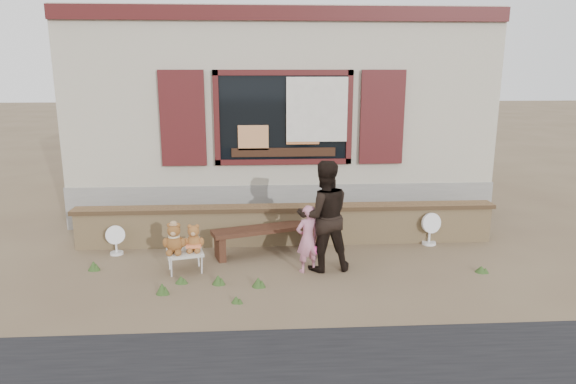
{
  "coord_description": "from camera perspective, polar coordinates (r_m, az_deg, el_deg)",
  "views": [
    {
      "loc": [
        -0.48,
        -7.34,
        2.91
      ],
      "look_at": [
        0.0,
        0.6,
        1.0
      ],
      "focal_mm": 32.0,
      "sensor_mm": 36.0,
      "label": 1
    }
  ],
  "objects": [
    {
      "name": "shopfront",
      "position": [
        11.87,
        -1.14,
        9.11
      ],
      "size": [
        8.04,
        5.13,
        4.0
      ],
      "color": "#9E9680",
      "rests_on": "ground"
    },
    {
      "name": "teddy_bear_left",
      "position": [
        7.62,
        -12.53,
        -4.94
      ],
      "size": [
        0.39,
        0.36,
        0.46
      ],
      "primitive_type": null,
      "rotation": [
        0.0,
        0.0,
        0.24
      ],
      "color": "brown",
      "rests_on": "folding_chair"
    },
    {
      "name": "fan_right",
      "position": [
        9.03,
        15.48,
        -3.92
      ],
      "size": [
        0.36,
        0.24,
        0.56
      ],
      "rotation": [
        0.0,
        0.0,
        0.24
      ],
      "color": "white",
      "rests_on": "ground"
    },
    {
      "name": "fan_left",
      "position": [
        8.7,
        -18.6,
        -5.06
      ],
      "size": [
        0.32,
        0.21,
        0.49
      ],
      "rotation": [
        0.0,
        0.0,
        0.28
      ],
      "color": "white",
      "rests_on": "ground"
    },
    {
      "name": "adult",
      "position": [
        7.51,
        4.02,
        -2.66
      ],
      "size": [
        0.86,
        0.71,
        1.65
      ],
      "primitive_type": "imported",
      "rotation": [
        0.0,
        0.0,
        3.25
      ],
      "color": "black",
      "rests_on": "ground"
    },
    {
      "name": "bench",
      "position": [
        8.28,
        -2.44,
        -4.7
      ],
      "size": [
        1.77,
        0.89,
        0.45
      ],
      "rotation": [
        0.0,
        0.0,
        0.32
      ],
      "color": "#371E13",
      "rests_on": "ground"
    },
    {
      "name": "child",
      "position": [
        7.5,
        2.18,
        -5.21
      ],
      "size": [
        0.43,
        0.37,
        1.01
      ],
      "primitive_type": "imported",
      "rotation": [
        0.0,
        0.0,
        3.56
      ],
      "color": "pink",
      "rests_on": "ground"
    },
    {
      "name": "ground",
      "position": [
        7.91,
        0.26,
        -8.09
      ],
      "size": [
        80.0,
        80.0,
        0.0
      ],
      "primitive_type": "plane",
      "color": "brown",
      "rests_on": "ground"
    },
    {
      "name": "folding_chair",
      "position": [
        7.71,
        -11.39,
        -6.68
      ],
      "size": [
        0.6,
        0.56,
        0.31
      ],
      "rotation": [
        0.0,
        0.0,
        0.24
      ],
      "color": "beige",
      "rests_on": "ground"
    },
    {
      "name": "grass_tufts",
      "position": [
        7.31,
        -6.92,
        -9.52
      ],
      "size": [
        5.89,
        1.38,
        0.15
      ],
      "color": "#304C1E",
      "rests_on": "ground"
    },
    {
      "name": "teddy_bear_right",
      "position": [
        7.65,
        -10.42,
        -4.95
      ],
      "size": [
        0.35,
        0.32,
        0.41
      ],
      "primitive_type": null,
      "rotation": [
        0.0,
        0.0,
        0.24
      ],
      "color": "brown",
      "rests_on": "folding_chair"
    },
    {
      "name": "brick_wall",
      "position": [
        8.74,
        -0.16,
        -3.59
      ],
      "size": [
        7.1,
        0.36,
        0.67
      ],
      "color": "tan",
      "rests_on": "ground"
    }
  ]
}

